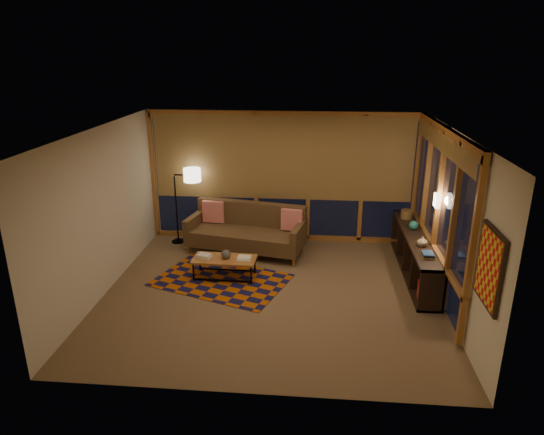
# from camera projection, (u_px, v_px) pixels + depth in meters

# --- Properties ---
(floor) EXTENTS (5.50, 5.00, 0.01)m
(floor) POSITION_uv_depth(u_px,v_px,m) (271.00, 293.00, 8.07)
(floor) COLOR brown
(floor) RESTS_ON ground
(ceiling) EXTENTS (5.50, 5.00, 0.01)m
(ceiling) POSITION_uv_depth(u_px,v_px,m) (271.00, 131.00, 7.17)
(ceiling) COLOR beige
(ceiling) RESTS_ON walls
(walls) EXTENTS (5.51, 5.01, 2.70)m
(walls) POSITION_uv_depth(u_px,v_px,m) (271.00, 217.00, 7.62)
(walls) COLOR beige
(walls) RESTS_ON floor
(window_wall_back) EXTENTS (5.30, 0.16, 2.60)m
(window_wall_back) POSITION_uv_depth(u_px,v_px,m) (282.00, 178.00, 9.90)
(window_wall_back) COLOR #A2622C
(window_wall_back) RESTS_ON walls
(window_wall_right) EXTENTS (0.16, 3.70, 2.60)m
(window_wall_right) POSITION_uv_depth(u_px,v_px,m) (437.00, 209.00, 7.96)
(window_wall_right) COLOR #A2622C
(window_wall_right) RESTS_ON walls
(wall_art) EXTENTS (0.06, 0.74, 0.94)m
(wall_art) POSITION_uv_depth(u_px,v_px,m) (489.00, 268.00, 5.62)
(wall_art) COLOR red
(wall_art) RESTS_ON walls
(wall_sconce) EXTENTS (0.12, 0.18, 0.22)m
(wall_sconce) POSITION_uv_depth(u_px,v_px,m) (437.00, 200.00, 7.75)
(wall_sconce) COLOR #F9E6CD
(wall_sconce) RESTS_ON walls
(sofa) EXTENTS (2.41, 1.36, 0.93)m
(sofa) POSITION_uv_depth(u_px,v_px,m) (246.00, 230.00, 9.54)
(sofa) COLOR brown
(sofa) RESTS_ON floor
(pillow_left) EXTENTS (0.45, 0.17, 0.44)m
(pillow_left) POSITION_uv_depth(u_px,v_px,m) (214.00, 212.00, 9.90)
(pillow_left) COLOR red
(pillow_left) RESTS_ON sofa
(pillow_right) EXTENTS (0.43, 0.19, 0.41)m
(pillow_right) POSITION_uv_depth(u_px,v_px,m) (292.00, 221.00, 9.43)
(pillow_right) COLOR red
(pillow_right) RESTS_ON sofa
(area_rug) EXTENTS (2.56, 2.12, 0.01)m
(area_rug) POSITION_uv_depth(u_px,v_px,m) (221.00, 280.00, 8.50)
(area_rug) COLOR #AA4D0A
(area_rug) RESTS_ON floor
(coffee_table) EXTENTS (1.12, 0.54, 0.37)m
(coffee_table) POSITION_uv_depth(u_px,v_px,m) (225.00, 268.00, 8.56)
(coffee_table) COLOR #A2622C
(coffee_table) RESTS_ON floor
(book_stack_a) EXTENTS (0.28, 0.24, 0.07)m
(book_stack_a) POSITION_uv_depth(u_px,v_px,m) (204.00, 256.00, 8.50)
(book_stack_a) COLOR white
(book_stack_a) RESTS_ON coffee_table
(book_stack_b) EXTENTS (0.23, 0.19, 0.04)m
(book_stack_b) POSITION_uv_depth(u_px,v_px,m) (244.00, 258.00, 8.45)
(book_stack_b) COLOR white
(book_stack_b) RESTS_ON coffee_table
(ceramic_pot) EXTENTS (0.19, 0.19, 0.17)m
(ceramic_pot) POSITION_uv_depth(u_px,v_px,m) (226.00, 254.00, 8.46)
(ceramic_pot) COLOR black
(ceramic_pot) RESTS_ON coffee_table
(floor_lamp) EXTENTS (0.55, 0.38, 1.59)m
(floor_lamp) POSITION_uv_depth(u_px,v_px,m) (176.00, 206.00, 9.94)
(floor_lamp) COLOR black
(floor_lamp) RESTS_ON floor
(bookshelf) EXTENTS (0.40, 2.86, 0.72)m
(bookshelf) POSITION_uv_depth(u_px,v_px,m) (415.00, 255.00, 8.68)
(bookshelf) COLOR black
(bookshelf) RESTS_ON floor
(basket) EXTENTS (0.23, 0.23, 0.17)m
(basket) POSITION_uv_depth(u_px,v_px,m) (407.00, 214.00, 9.42)
(basket) COLOR olive
(basket) RESTS_ON bookshelf
(teal_bowl) EXTENTS (0.21, 0.21, 0.17)m
(teal_bowl) POSITION_uv_depth(u_px,v_px,m) (414.00, 225.00, 8.84)
(teal_bowl) COLOR #258176
(teal_bowl) RESTS_ON bookshelf
(vase) EXTENTS (0.18, 0.18, 0.18)m
(vase) POSITION_uv_depth(u_px,v_px,m) (422.00, 241.00, 8.09)
(vase) COLOR tan
(vase) RESTS_ON bookshelf
(shelf_book_stack) EXTENTS (0.21, 0.25, 0.06)m
(shelf_book_stack) POSITION_uv_depth(u_px,v_px,m) (428.00, 255.00, 7.70)
(shelf_book_stack) COLOR white
(shelf_book_stack) RESTS_ON bookshelf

